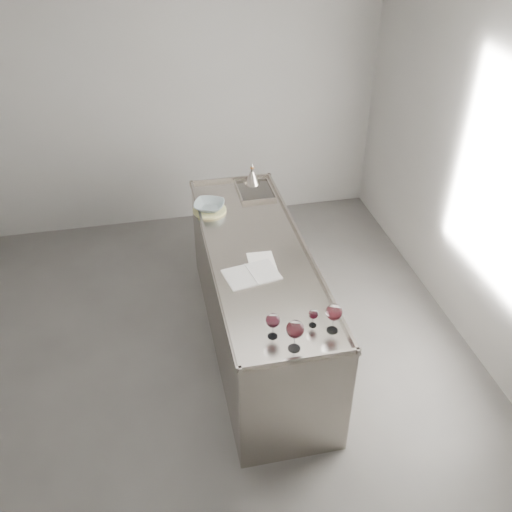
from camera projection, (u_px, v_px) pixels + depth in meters
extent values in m
cube|color=#4A4845|center=(205.00, 376.00, 4.58)|extent=(4.50, 5.00, 0.02)
cube|color=gray|center=(164.00, 99.00, 5.78)|extent=(4.50, 0.02, 2.80)
cube|color=gray|center=(502.00, 193.00, 4.16)|extent=(0.02, 5.00, 2.80)
cube|color=gray|center=(258.00, 299.00, 4.64)|extent=(0.75, 2.40, 0.92)
cube|color=gray|center=(258.00, 252.00, 4.37)|extent=(0.77, 2.42, 0.02)
cube|color=gray|center=(300.00, 359.00, 3.40)|extent=(0.77, 0.02, 0.03)
cube|color=gray|center=(231.00, 179.00, 5.30)|extent=(0.77, 0.02, 0.03)
cube|color=gray|center=(210.00, 255.00, 4.29)|extent=(0.02, 2.42, 0.03)
cube|color=gray|center=(304.00, 244.00, 4.41)|extent=(0.02, 2.42, 0.03)
cube|color=#595654|center=(255.00, 192.00, 5.13)|extent=(0.30, 0.38, 0.01)
cylinder|color=white|center=(273.00, 336.00, 3.58)|extent=(0.06, 0.06, 0.00)
cylinder|color=white|center=(273.00, 331.00, 3.56)|extent=(0.01, 0.01, 0.09)
ellipsoid|color=white|center=(273.00, 320.00, 3.51)|extent=(0.09, 0.09, 0.10)
cylinder|color=#3B0812|center=(273.00, 323.00, 3.52)|extent=(0.07, 0.07, 0.02)
cylinder|color=white|center=(294.00, 348.00, 3.49)|extent=(0.08, 0.08, 0.00)
cylinder|color=white|center=(294.00, 342.00, 3.46)|extent=(0.01, 0.01, 0.10)
ellipsoid|color=white|center=(295.00, 329.00, 3.40)|extent=(0.11, 0.11, 0.12)
cylinder|color=#35070C|center=(295.00, 332.00, 3.42)|extent=(0.08, 0.08, 0.02)
cylinder|color=white|center=(332.00, 330.00, 3.63)|extent=(0.07, 0.07, 0.00)
cylinder|color=white|center=(333.00, 324.00, 3.60)|extent=(0.01, 0.01, 0.10)
ellipsoid|color=white|center=(334.00, 312.00, 3.54)|extent=(0.11, 0.11, 0.11)
cylinder|color=#3B080D|center=(334.00, 315.00, 3.55)|extent=(0.08, 0.08, 0.02)
cylinder|color=white|center=(313.00, 325.00, 3.67)|extent=(0.05, 0.05, 0.00)
cylinder|color=white|center=(313.00, 321.00, 3.65)|extent=(0.01, 0.01, 0.06)
ellipsoid|color=white|center=(313.00, 314.00, 3.61)|extent=(0.06, 0.06, 0.07)
cylinder|color=#380710|center=(313.00, 316.00, 3.62)|extent=(0.05, 0.05, 0.01)
cube|color=white|center=(239.00, 278.00, 4.07)|extent=(0.23, 0.29, 0.01)
cube|color=white|center=(264.00, 271.00, 4.13)|extent=(0.23, 0.29, 0.01)
cylinder|color=white|center=(252.00, 274.00, 4.10)|extent=(0.06, 0.26, 0.01)
cube|color=white|center=(262.00, 262.00, 4.23)|extent=(0.21, 0.29, 0.00)
cylinder|color=beige|center=(210.00, 210.00, 4.85)|extent=(0.31, 0.31, 0.02)
imported|color=#8B9DA2|center=(209.00, 206.00, 4.82)|extent=(0.33, 0.33, 0.06)
cone|color=#A39B91|center=(252.00, 178.00, 5.22)|extent=(0.15, 0.15, 0.13)
cylinder|color=#A39B91|center=(252.00, 170.00, 5.17)|extent=(0.03, 0.03, 0.03)
cylinder|color=#B06830|center=(252.00, 167.00, 5.16)|extent=(0.04, 0.04, 0.02)
cone|color=#A39B91|center=(252.00, 165.00, 5.14)|extent=(0.03, 0.03, 0.04)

